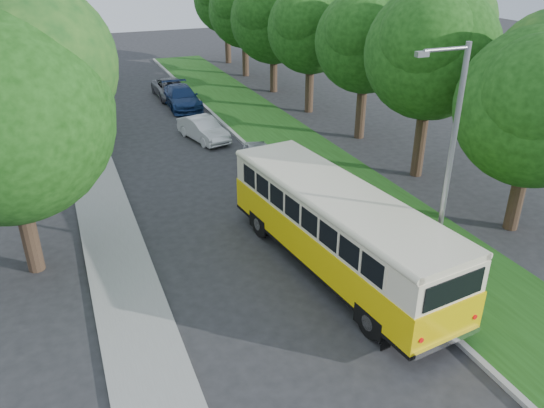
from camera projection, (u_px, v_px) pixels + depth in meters
name	position (u px, v px, depth m)	size (l,w,h in m)	color
ground	(278.00, 283.00, 17.86)	(120.00, 120.00, 0.00)	#262629
curb	(309.00, 203.00, 23.21)	(0.20, 70.00, 0.15)	gray
grass_verge	(356.00, 195.00, 24.02)	(4.50, 70.00, 0.13)	#1C4312
sidewalk	(112.00, 240.00, 20.35)	(2.20, 70.00, 0.12)	gray
treeline	(209.00, 26.00, 31.27)	(24.27, 41.91, 9.46)	#332319
lamppost_near	(446.00, 171.00, 15.30)	(1.71, 0.16, 8.00)	gray
lamppost_far	(77.00, 75.00, 27.73)	(1.71, 0.16, 7.50)	gray
warning_sign	(95.00, 142.00, 25.52)	(0.56, 0.10, 2.50)	gray
vintage_bus	(337.00, 231.00, 17.91)	(2.68, 10.40, 3.09)	yellow
car_silver	(259.00, 159.00, 26.47)	(1.50, 3.73, 1.27)	silver
car_white	(203.00, 129.00, 30.62)	(1.40, 4.01, 1.32)	silver
car_blue	(182.00, 97.00, 36.70)	(2.07, 5.10, 1.48)	navy
car_grey	(171.00, 89.00, 39.16)	(2.20, 4.77, 1.33)	#585A5F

